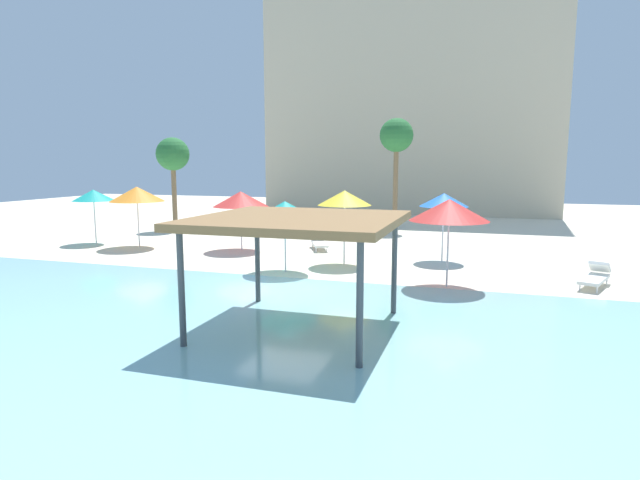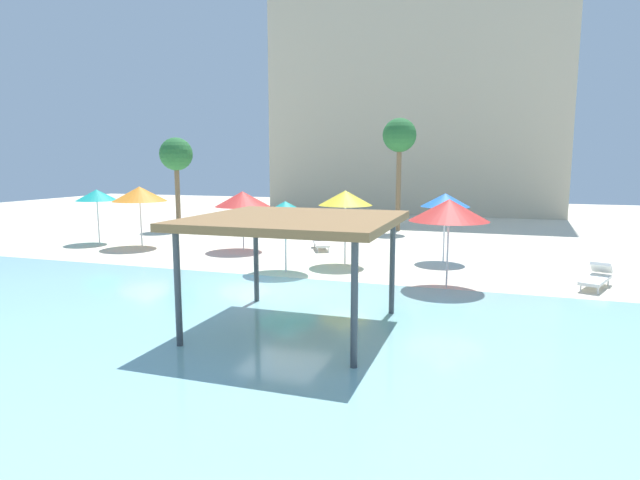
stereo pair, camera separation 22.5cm
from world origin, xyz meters
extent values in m
plane|color=beige|center=(0.00, 0.00, 0.00)|extent=(80.00, 80.00, 0.00)
cube|color=#8CC6CC|center=(0.00, -5.25, 0.02)|extent=(44.00, 13.50, 0.04)
cylinder|color=#42474C|center=(-0.15, -1.62, 1.25)|extent=(0.14, 0.14, 2.50)
cylinder|color=#42474C|center=(3.68, -1.62, 1.25)|extent=(0.14, 0.14, 2.50)
cylinder|color=#42474C|center=(-0.15, -5.45, 1.25)|extent=(0.14, 0.14, 2.50)
cylinder|color=#42474C|center=(3.68, -5.45, 1.25)|extent=(0.14, 0.14, 2.50)
cube|color=olive|center=(1.77, -3.53, 2.59)|extent=(4.53, 4.53, 0.18)
cylinder|color=silver|center=(4.77, 1.88, 1.05)|extent=(0.06, 0.06, 2.11)
cone|color=red|center=(4.77, 1.88, 2.45)|extent=(2.47, 2.47, 0.68)
cylinder|color=silver|center=(4.26, 6.38, 1.09)|extent=(0.06, 0.06, 2.19)
cone|color=blue|center=(4.26, 6.38, 2.45)|extent=(1.91, 1.91, 0.53)
cylinder|color=silver|center=(-0.93, 2.48, 0.96)|extent=(0.06, 0.06, 1.93)
cone|color=teal|center=(-0.93, 2.48, 2.24)|extent=(2.29, 2.29, 0.63)
cylinder|color=silver|center=(-4.55, 6.35, 0.98)|extent=(0.06, 0.06, 1.96)
cone|color=red|center=(-4.55, 6.35, 2.30)|extent=(2.47, 2.47, 0.68)
cylinder|color=silver|center=(-12.22, 6.01, 1.04)|extent=(0.06, 0.06, 2.07)
cone|color=teal|center=(-12.22, 6.01, 2.34)|extent=(1.96, 1.96, 0.54)
cylinder|color=silver|center=(-9.47, 5.66, 1.07)|extent=(0.06, 0.06, 2.13)
cone|color=orange|center=(-9.47, 5.66, 2.47)|extent=(2.48, 2.48, 0.68)
cylinder|color=silver|center=(0.69, 4.58, 1.14)|extent=(0.06, 0.06, 2.29)
cone|color=yellow|center=(0.69, 4.58, 2.57)|extent=(2.06, 2.06, 0.57)
cylinder|color=white|center=(9.16, 2.46, 0.11)|extent=(0.05, 0.05, 0.22)
cylinder|color=white|center=(8.72, 2.64, 0.11)|extent=(0.05, 0.05, 0.22)
cylinder|color=white|center=(9.69, 3.81, 0.11)|extent=(0.05, 0.05, 0.22)
cylinder|color=white|center=(9.24, 3.98, 0.11)|extent=(0.05, 0.05, 0.22)
cube|color=white|center=(9.20, 3.22, 0.27)|extent=(1.21, 1.90, 0.10)
cube|color=white|center=(9.47, 3.91, 0.55)|extent=(0.74, 0.69, 0.40)
cylinder|color=white|center=(-0.74, 7.00, 0.11)|extent=(0.05, 0.05, 0.22)
cylinder|color=white|center=(-1.18, 6.80, 0.11)|extent=(0.05, 0.05, 0.22)
cylinder|color=white|center=(-1.33, 8.31, 0.11)|extent=(0.05, 0.05, 0.22)
cylinder|color=white|center=(-1.77, 8.11, 0.11)|extent=(0.05, 0.05, 0.22)
cube|color=white|center=(-1.25, 7.55, 0.27)|extent=(1.29, 1.89, 0.10)
cube|color=white|center=(-1.56, 8.23, 0.55)|extent=(0.76, 0.71, 0.40)
cylinder|color=brown|center=(0.87, 15.19, 2.54)|extent=(0.28, 0.28, 5.08)
sphere|color=#286B33|center=(0.87, 15.19, 5.43)|extent=(1.90, 1.90, 1.90)
cylinder|color=brown|center=(-11.50, 11.78, 2.02)|extent=(0.28, 0.28, 4.04)
sphere|color=#286B33|center=(-11.50, 11.78, 4.39)|extent=(1.90, 1.90, 1.90)
cube|color=beige|center=(-0.15, 28.79, 10.35)|extent=(22.21, 8.54, 20.70)
camera|label=1|loc=(5.85, -14.75, 3.91)|focal=29.40mm
camera|label=2|loc=(6.07, -14.68, 3.91)|focal=29.40mm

